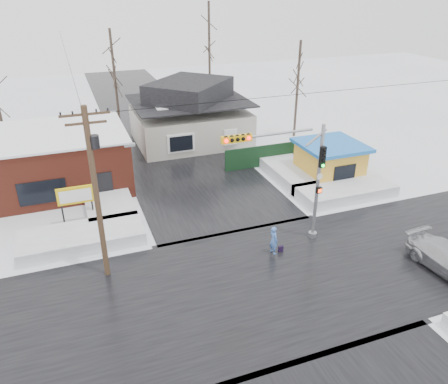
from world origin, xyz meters
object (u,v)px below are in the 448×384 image
object	(u,v)px
marquee_sign	(76,196)
pedestrian	(274,240)
utility_pole	(97,186)
kiosk	(329,161)
traffic_signal	(295,171)

from	to	relation	value
marquee_sign	pedestrian	bearing A→B (deg)	-35.95
utility_pole	kiosk	size ratio (longest dim) A/B	1.96
pedestrian	marquee_sign	bearing A→B (deg)	43.80
utility_pole	kiosk	bearing A→B (deg)	20.44
traffic_signal	pedestrian	size ratio (longest dim) A/B	4.12
traffic_signal	pedestrian	xyz separation A→B (m)	(-1.43, -0.73, -3.69)
utility_pole	marquee_sign	distance (m)	6.87
pedestrian	traffic_signal	bearing A→B (deg)	-73.30
utility_pole	traffic_signal	bearing A→B (deg)	-2.95
traffic_signal	kiosk	xyz separation A→B (m)	(7.07, 7.03, -3.08)
marquee_sign	pedestrian	distance (m)	12.40
utility_pole	kiosk	xyz separation A→B (m)	(17.43, 6.49, -3.65)
traffic_signal	kiosk	bearing A→B (deg)	44.84
utility_pole	marquee_sign	size ratio (longest dim) A/B	3.53
traffic_signal	marquee_sign	distance (m)	13.42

